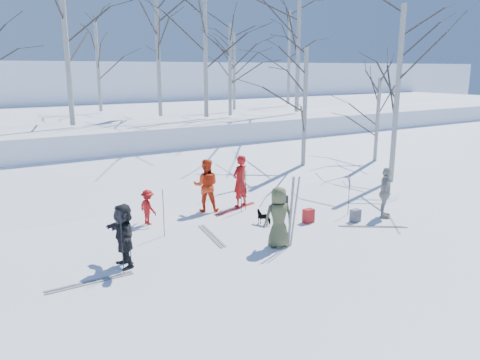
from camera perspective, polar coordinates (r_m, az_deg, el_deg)
ground at (r=13.14m, az=3.49°, el=-6.82°), size 120.00×120.00×0.00m
snow_ramp at (r=18.99m, az=-8.83°, el=-0.09°), size 70.00×9.49×4.12m
snow_plateau at (r=28.18m, az=-17.04°, el=5.65°), size 70.00×18.00×2.20m
far_hill at (r=48.61m, az=-23.79°, el=9.36°), size 90.00×30.00×6.00m
skier_olive_center at (r=12.17m, az=4.71°, el=-4.53°), size 0.89×0.69×1.60m
skier_red_north at (r=15.62m, az=0.01°, el=-0.14°), size 0.73×0.59×1.75m
skier_redor_behind at (r=15.15m, az=-4.16°, el=-0.66°), size 1.05×0.99×1.72m
skier_red_seated at (r=14.18m, az=-11.17°, el=-3.26°), size 0.56×0.76×1.06m
skier_cream_east at (r=15.17m, az=17.28°, el=-1.49°), size 0.97×0.89×1.59m
skier_grey_west at (r=11.29m, az=-14.00°, el=-6.55°), size 0.46×1.42×1.53m
dog at (r=14.03m, az=2.92°, el=-4.53°), size 0.44×0.57×0.44m
upright_ski_left at (r=12.12m, az=6.23°, el=-3.91°), size 0.09×0.16×1.90m
upright_ski_right at (r=12.16m, az=6.72°, el=-3.86°), size 0.15×0.23×1.89m
ski_pair_a at (r=13.13m, az=-3.49°, el=-6.80°), size 0.80×1.96×0.02m
ski_pair_b at (r=10.93m, az=-17.79°, el=-11.78°), size 0.24×1.90×0.02m
ski_pair_c at (r=15.52m, az=-0.52°, el=-3.54°), size 1.34×2.02×0.02m
ski_pair_d at (r=14.38m, az=15.87°, el=-5.48°), size 1.97×2.09×0.02m
ski_pole_a at (r=13.07m, az=-9.31°, el=-3.99°), size 0.02×0.02×1.34m
ski_pole_b at (r=11.51m, az=-13.31°, el=-6.63°), size 0.02×0.02×1.34m
ski_pole_c at (r=15.26m, az=0.70°, el=-1.26°), size 0.02×0.02×1.34m
ski_pole_d at (r=15.02m, az=0.16°, el=-1.50°), size 0.02×0.02×1.34m
ski_pole_e at (r=10.93m, az=-14.18°, el=-7.77°), size 0.02×0.02×1.34m
ski_pole_f at (r=15.15m, az=13.14°, el=-1.74°), size 0.02×0.02×1.34m
backpack_red at (r=14.31m, az=8.34°, el=-4.34°), size 0.32×0.22×0.42m
backpack_grey at (r=14.68m, az=13.89°, el=-4.23°), size 0.30×0.20×0.38m
backpack_dark at (r=15.77m, az=5.15°, el=-2.61°), size 0.34×0.24×0.40m
birch_plateau_a at (r=27.48m, az=-16.93°, el=13.19°), size 4.08×4.08×4.97m
birch_plateau_b at (r=23.99m, az=-1.23°, el=13.22°), size 3.74×3.74×4.49m
birch_plateau_d at (r=23.35m, az=-4.25°, el=15.84°), size 5.26×5.26×6.65m
birch_plateau_f at (r=21.05m, az=-20.49°, el=15.94°), size 5.58×5.58×7.11m
birch_plateau_g at (r=26.37m, az=7.15°, el=17.15°), size 6.31×6.31×8.16m
birch_plateau_h at (r=31.79m, az=6.00°, el=14.56°), size 4.79×4.79×5.98m
birch_plateau_i at (r=24.06m, az=-9.94°, el=14.78°), size 4.77×4.77×5.96m
birch_plateau_k at (r=27.31m, az=-0.73°, el=13.07°), size 3.62×3.62×4.31m
birch_edge_b at (r=19.78m, az=18.61°, el=9.66°), size 5.46×5.46×6.95m
birch_edge_c at (r=22.81m, az=16.39°, el=6.69°), size 3.50×3.50×4.14m
birch_edge_e at (r=20.32m, az=7.89°, el=8.11°), size 4.37×4.37×5.39m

